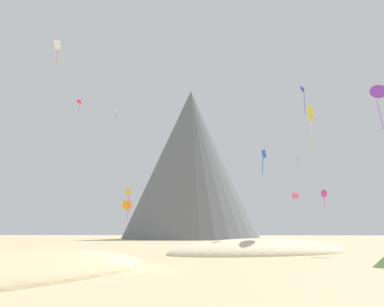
{
  "coord_description": "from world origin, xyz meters",
  "views": [
    {
      "loc": [
        6.86,
        -24.87,
        2.46
      ],
      "look_at": [
        0.07,
        37.76,
        15.59
      ],
      "focal_mm": 34.86,
      "sensor_mm": 36.0,
      "label": 1
    }
  ],
  "objects_px": {
    "kite_rainbow_low": "(296,195)",
    "kite_pink_high": "(116,112)",
    "kite_violet_mid": "(378,93)",
    "kite_lime_mid": "(297,159)",
    "bush_near_right": "(384,262)",
    "kite_blue_low": "(264,158)",
    "kite_magenta_low": "(325,194)",
    "kite_red_high": "(79,102)",
    "kite_gold_low": "(128,196)",
    "kite_white_high": "(57,47)",
    "kite_indigo_high": "(303,89)",
    "kite_orange_low": "(127,205)",
    "kite_yellow_mid": "(311,113)",
    "bush_far_left": "(15,254)",
    "rock_massif": "(194,168)"
  },
  "relations": [
    {
      "from": "kite_orange_low",
      "to": "kite_gold_low",
      "type": "distance_m",
      "value": 13.38
    },
    {
      "from": "kite_magenta_low",
      "to": "bush_near_right",
      "type": "bearing_deg",
      "value": -128.44
    },
    {
      "from": "kite_lime_mid",
      "to": "kite_pink_high",
      "type": "bearing_deg",
      "value": -71.58
    },
    {
      "from": "bush_far_left",
      "to": "rock_massif",
      "type": "relative_size",
      "value": 0.03
    },
    {
      "from": "kite_orange_low",
      "to": "kite_violet_mid",
      "type": "xyz_separation_m",
      "value": [
        41.97,
        -29.64,
        12.48
      ]
    },
    {
      "from": "kite_violet_mid",
      "to": "kite_lime_mid",
      "type": "bearing_deg",
      "value": -70.65
    },
    {
      "from": "bush_far_left",
      "to": "kite_blue_low",
      "type": "height_order",
      "value": "kite_blue_low"
    },
    {
      "from": "kite_violet_mid",
      "to": "kite_magenta_low",
      "type": "bearing_deg",
      "value": -73.94
    },
    {
      "from": "kite_yellow_mid",
      "to": "kite_violet_mid",
      "type": "bearing_deg",
      "value": -93.5
    },
    {
      "from": "bush_near_right",
      "to": "kite_gold_low",
      "type": "xyz_separation_m",
      "value": [
        -29.0,
        37.88,
        8.32
      ]
    },
    {
      "from": "kite_yellow_mid",
      "to": "rock_massif",
      "type": "bearing_deg",
      "value": 13.68
    },
    {
      "from": "kite_orange_low",
      "to": "kite_red_high",
      "type": "relative_size",
      "value": 2.58
    },
    {
      "from": "bush_near_right",
      "to": "kite_pink_high",
      "type": "distance_m",
      "value": 64.55
    },
    {
      "from": "kite_violet_mid",
      "to": "kite_lime_mid",
      "type": "xyz_separation_m",
      "value": [
        -4.87,
        34.7,
        -2.14
      ]
    },
    {
      "from": "bush_far_left",
      "to": "bush_near_right",
      "type": "bearing_deg",
      "value": -14.05
    },
    {
      "from": "kite_blue_low",
      "to": "bush_far_left",
      "type": "bearing_deg",
      "value": 112.58
    },
    {
      "from": "kite_pink_high",
      "to": "kite_gold_low",
      "type": "distance_m",
      "value": 21.89
    },
    {
      "from": "kite_orange_low",
      "to": "kite_indigo_high",
      "type": "bearing_deg",
      "value": 146.81
    },
    {
      "from": "kite_white_high",
      "to": "kite_lime_mid",
      "type": "relative_size",
      "value": 0.8
    },
    {
      "from": "kite_rainbow_low",
      "to": "kite_lime_mid",
      "type": "bearing_deg",
      "value": 76.48
    },
    {
      "from": "bush_near_right",
      "to": "kite_rainbow_low",
      "type": "xyz_separation_m",
      "value": [
        -0.99,
        28.48,
        7.24
      ]
    },
    {
      "from": "kite_magenta_low",
      "to": "kite_indigo_high",
      "type": "relative_size",
      "value": 0.61
    },
    {
      "from": "bush_far_left",
      "to": "kite_violet_mid",
      "type": "distance_m",
      "value": 47.39
    },
    {
      "from": "kite_magenta_low",
      "to": "kite_yellow_mid",
      "type": "relative_size",
      "value": 0.57
    },
    {
      "from": "kite_pink_high",
      "to": "kite_blue_low",
      "type": "relative_size",
      "value": 0.95
    },
    {
      "from": "bush_near_right",
      "to": "rock_massif",
      "type": "xyz_separation_m",
      "value": [
        -22.79,
        93.25,
        22.56
      ]
    },
    {
      "from": "kite_white_high",
      "to": "bush_near_right",
      "type": "bearing_deg",
      "value": -179.54
    },
    {
      "from": "kite_rainbow_low",
      "to": "kite_orange_low",
      "type": "bearing_deg",
      "value": 142.6
    },
    {
      "from": "kite_yellow_mid",
      "to": "kite_gold_low",
      "type": "distance_m",
      "value": 35.14
    },
    {
      "from": "kite_pink_high",
      "to": "kite_yellow_mid",
      "type": "height_order",
      "value": "kite_pink_high"
    },
    {
      "from": "kite_red_high",
      "to": "kite_indigo_high",
      "type": "distance_m",
      "value": 49.54
    },
    {
      "from": "bush_far_left",
      "to": "kite_yellow_mid",
      "type": "bearing_deg",
      "value": 22.17
    },
    {
      "from": "kite_gold_low",
      "to": "bush_near_right",
      "type": "bearing_deg",
      "value": 122.81
    },
    {
      "from": "kite_rainbow_low",
      "to": "kite_indigo_high",
      "type": "xyz_separation_m",
      "value": [
        4.25,
        10.8,
        20.65
      ]
    },
    {
      "from": "kite_blue_low",
      "to": "kite_yellow_mid",
      "type": "distance_m",
      "value": 9.88
    },
    {
      "from": "kite_magenta_low",
      "to": "kite_gold_low",
      "type": "height_order",
      "value": "kite_magenta_low"
    },
    {
      "from": "bush_near_right",
      "to": "kite_yellow_mid",
      "type": "bearing_deg",
      "value": 88.84
    },
    {
      "from": "kite_violet_mid",
      "to": "kite_red_high",
      "type": "distance_m",
      "value": 62.56
    },
    {
      "from": "bush_near_right",
      "to": "kite_blue_low",
      "type": "xyz_separation_m",
      "value": [
        -6.34,
        17.89,
        10.94
      ]
    },
    {
      "from": "bush_near_right",
      "to": "kite_red_high",
      "type": "height_order",
      "value": "kite_red_high"
    },
    {
      "from": "bush_far_left",
      "to": "kite_indigo_high",
      "type": "distance_m",
      "value": 54.64
    },
    {
      "from": "kite_magenta_low",
      "to": "kite_red_high",
      "type": "xyz_separation_m",
      "value": [
        -52.12,
        4.94,
        22.22
      ]
    },
    {
      "from": "kite_white_high",
      "to": "kite_lime_mid",
      "type": "height_order",
      "value": "kite_white_high"
    },
    {
      "from": "kite_rainbow_low",
      "to": "kite_pink_high",
      "type": "height_order",
      "value": "kite_pink_high"
    },
    {
      "from": "kite_rainbow_low",
      "to": "bush_near_right",
      "type": "bearing_deg",
      "value": -90.44
    },
    {
      "from": "kite_gold_low",
      "to": "kite_red_high",
      "type": "bearing_deg",
      "value": -42.79
    },
    {
      "from": "kite_magenta_low",
      "to": "kite_blue_low",
      "type": "distance_m",
      "value": 30.76
    },
    {
      "from": "kite_magenta_low",
      "to": "kite_blue_low",
      "type": "height_order",
      "value": "kite_blue_low"
    },
    {
      "from": "rock_massif",
      "to": "kite_blue_low",
      "type": "xyz_separation_m",
      "value": [
        16.45,
        -75.36,
        -11.62
      ]
    },
    {
      "from": "rock_massif",
      "to": "kite_rainbow_low",
      "type": "xyz_separation_m",
      "value": [
        21.8,
        -64.77,
        -15.32
      ]
    }
  ]
}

